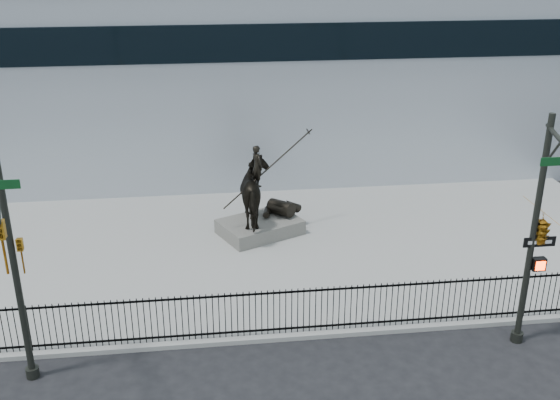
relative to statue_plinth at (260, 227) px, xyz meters
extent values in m
plane|color=black|center=(-0.07, -8.40, -0.44)|extent=(120.00, 120.00, 0.00)
cube|color=gray|center=(-0.07, -1.40, -0.36)|extent=(30.00, 12.00, 0.15)
cube|color=#B1B6C1|center=(-0.07, 11.60, 4.06)|extent=(44.00, 14.00, 9.00)
cube|color=black|center=(-0.07, -7.15, -0.14)|extent=(22.00, 0.05, 0.05)
cube|color=black|center=(-0.07, -7.15, 1.11)|extent=(22.00, 0.05, 0.05)
cube|color=black|center=(-0.07, -7.15, 0.46)|extent=(22.00, 0.03, 1.50)
cube|color=#585551|center=(0.00, 0.00, 0.00)|extent=(3.64, 3.18, 0.57)
imported|color=black|center=(0.00, 0.00, 1.50)|extent=(2.88, 3.05, 2.42)
imported|color=black|center=(-0.09, -0.04, 2.60)|extent=(0.61, 0.71, 1.64)
cylinder|color=black|center=(0.30, 0.14, 2.36)|extent=(3.56, 1.70, 2.47)
cylinder|color=black|center=(-7.07, -8.20, -0.29)|extent=(0.36, 0.36, 0.30)
cylinder|color=black|center=(-7.07, -8.20, 3.06)|extent=(0.18, 0.18, 7.00)
imported|color=#C77E16|center=(-5.87, -12.45, 5.53)|extent=(0.18, 0.22, 1.10)
imported|color=#C77E16|center=(-6.85, -8.20, 3.26)|extent=(0.16, 0.20, 1.00)
cylinder|color=black|center=(6.93, -8.20, -0.29)|extent=(0.36, 0.36, 0.30)
cylinder|color=black|center=(6.93, -8.20, 3.06)|extent=(0.18, 0.18, 7.00)
imported|color=#C77E16|center=(7.15, -8.20, 3.26)|extent=(0.53, 2.48, 1.00)
cube|color=#0C3F19|center=(6.57, -9.40, 5.66)|extent=(0.90, 0.03, 0.22)
cube|color=black|center=(7.21, -8.25, 2.16)|extent=(0.38, 0.22, 0.38)
cube|color=#FF2D05|center=(7.21, -8.37, 2.16)|extent=(0.28, 0.02, 0.28)
cube|color=black|center=(7.13, -8.25, 2.86)|extent=(0.95, 0.03, 0.30)
camera|label=1|loc=(-2.14, -23.78, 10.88)|focal=42.00mm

